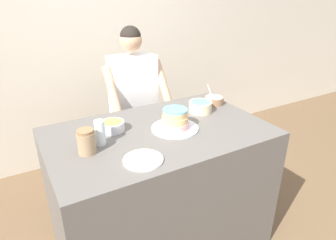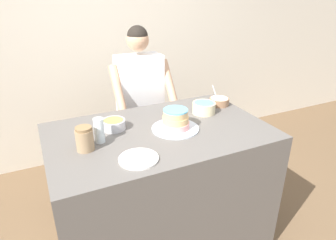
% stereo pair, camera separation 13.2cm
% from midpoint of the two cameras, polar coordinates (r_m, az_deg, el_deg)
% --- Properties ---
extents(wall_back, '(10.00, 0.05, 2.60)m').
position_cam_midpoint_polar(wall_back, '(3.30, -16.16, 14.01)').
color(wall_back, beige).
rests_on(wall_back, ground_plane).
extents(counter, '(1.46, 0.91, 0.96)m').
position_cam_midpoint_polar(counter, '(2.25, -3.27, -13.05)').
color(counter, '#5B5651').
rests_on(counter, ground_plane).
extents(person_baker, '(0.53, 0.44, 1.55)m').
position_cam_midpoint_polar(person_baker, '(2.67, -7.90, 3.97)').
color(person_baker, '#2D2D38').
rests_on(person_baker, ground_plane).
extents(cake, '(0.32, 0.32, 0.14)m').
position_cam_midpoint_polar(cake, '(1.99, -0.56, -0.18)').
color(cake, silver).
rests_on(cake, counter).
extents(frosting_bowl_white, '(0.16, 0.16, 0.17)m').
position_cam_midpoint_polar(frosting_bowl_white, '(2.45, 7.23, 3.82)').
color(frosting_bowl_white, '#936B4C').
rests_on(frosting_bowl_white, counter).
extents(frosting_bowl_blue, '(0.17, 0.17, 0.08)m').
position_cam_midpoint_polar(frosting_bowl_blue, '(2.27, 4.53, 2.59)').
color(frosting_bowl_blue, beige).
rests_on(frosting_bowl_blue, counter).
extents(frosting_bowl_olive, '(0.15, 0.15, 0.07)m').
position_cam_midpoint_polar(frosting_bowl_olive, '(2.02, -12.33, -1.12)').
color(frosting_bowl_olive, silver).
rests_on(frosting_bowl_olive, counter).
extents(drinking_glass, '(0.06, 0.06, 0.16)m').
position_cam_midpoint_polar(drinking_glass, '(1.85, -14.82, -2.40)').
color(drinking_glass, silver).
rests_on(drinking_glass, counter).
extents(ceramic_plate, '(0.22, 0.22, 0.01)m').
position_cam_midpoint_polar(ceramic_plate, '(1.67, -7.03, -7.57)').
color(ceramic_plate, white).
rests_on(ceramic_plate, counter).
extents(stoneware_jar, '(0.10, 0.10, 0.15)m').
position_cam_midpoint_polar(stoneware_jar, '(1.78, -17.36, -4.01)').
color(stoneware_jar, '#9E7F5B').
rests_on(stoneware_jar, counter).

